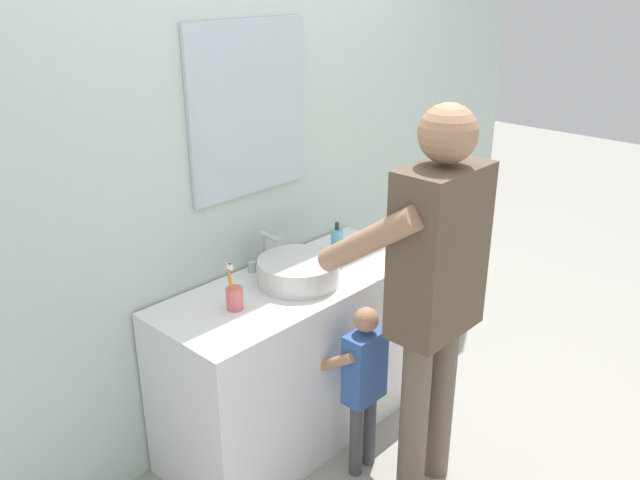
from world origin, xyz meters
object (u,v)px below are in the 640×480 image
soap_bottle (337,242)px  adult_parent (434,275)px  child_toddler (363,376)px  toothbrush_cup (234,297)px

soap_bottle → adult_parent: adult_parent is taller
child_toddler → soap_bottle: bearing=53.2°
toothbrush_cup → soap_bottle: bearing=5.4°
toothbrush_cup → soap_bottle: size_ratio=1.25×
toothbrush_cup → child_toddler: (0.35, -0.40, -0.37)m
adult_parent → soap_bottle: bearing=71.7°
toothbrush_cup → soap_bottle: (0.70, 0.07, 0.01)m
soap_bottle → child_toddler: 0.70m
toothbrush_cup → adult_parent: size_ratio=0.12×
child_toddler → adult_parent: adult_parent is taller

